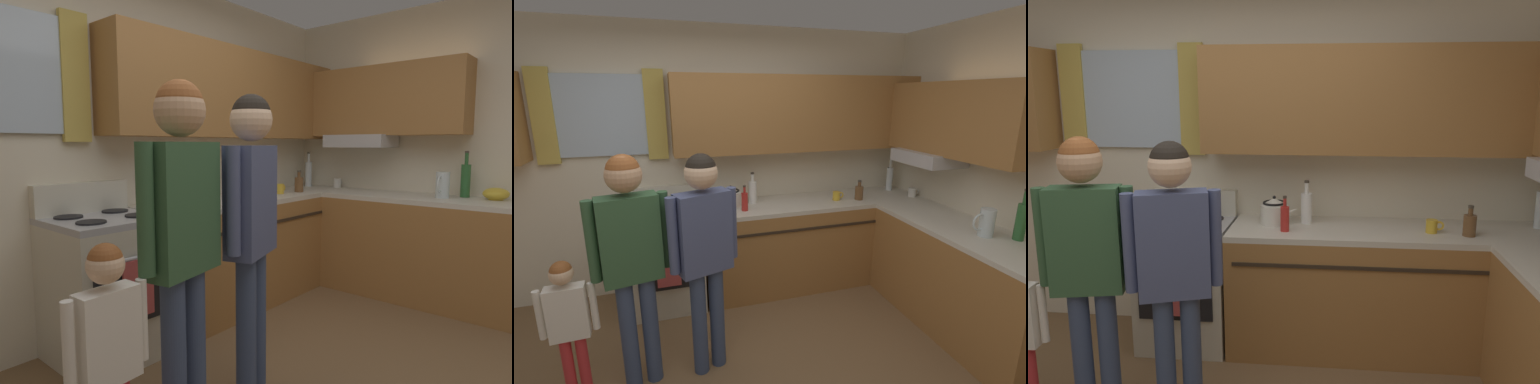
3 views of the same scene
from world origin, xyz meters
TOP-DOWN VIEW (x-y plane):
  - back_wall_unit at (0.10, 1.82)m, footprint 4.60×0.42m
  - kitchen_counter_run at (1.49, 1.08)m, footprint 2.32×2.25m
  - stove_oven at (-0.36, 1.54)m, footprint 0.64×0.67m
  - bottle_sauce_red at (0.37, 1.42)m, footprint 0.06×0.06m
  - bottle_tall_clear at (2.13, 1.67)m, footprint 0.07×0.07m
  - bottle_wine_green at (2.18, 0.11)m, footprint 0.08×0.08m
  - bottle_milk_white at (0.51, 1.64)m, footprint 0.08×0.08m
  - bottle_squat_brown at (1.59, 1.43)m, footprint 0.08×0.08m
  - mug_mustard_yellow at (1.37, 1.48)m, footprint 0.12×0.08m
  - mug_ceramic_white at (2.21, 1.36)m, footprint 0.13×0.08m
  - stovetop_kettle at (0.28, 1.60)m, footprint 0.27×0.20m
  - water_pitcher at (1.99, 0.25)m, footprint 0.19×0.11m
  - adult_holding_child at (-0.57, 0.53)m, footprint 0.49×0.22m
  - adult_in_plaid at (-0.11, 0.54)m, footprint 0.48×0.26m
  - small_child at (-0.97, 0.47)m, footprint 0.34×0.14m

SIDE VIEW (x-z plane):
  - kitchen_counter_run at x=1.49m, z-range 0.00..0.90m
  - stove_oven at x=-0.36m, z-range -0.08..1.02m
  - small_child at x=-0.97m, z-range 0.13..1.13m
  - mug_mustard_yellow at x=1.37m, z-range 0.90..0.99m
  - mug_ceramic_white at x=2.21m, z-range 0.90..1.00m
  - bottle_squat_brown at x=1.59m, z-range 0.87..1.08m
  - bottle_sauce_red at x=0.37m, z-range 0.87..1.12m
  - stovetop_kettle at x=0.28m, z-range 0.89..1.10m
  - adult_in_plaid at x=-0.11m, z-range 0.21..1.81m
  - water_pitcher at x=1.99m, z-range 0.90..1.12m
  - adult_holding_child at x=-0.57m, z-range 0.21..1.83m
  - bottle_milk_white at x=0.51m, z-range 0.86..1.18m
  - bottle_tall_clear at x=2.13m, z-range 0.86..1.22m
  - bottle_wine_green at x=2.18m, z-range 0.85..1.25m
  - back_wall_unit at x=0.10m, z-range 0.19..2.79m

